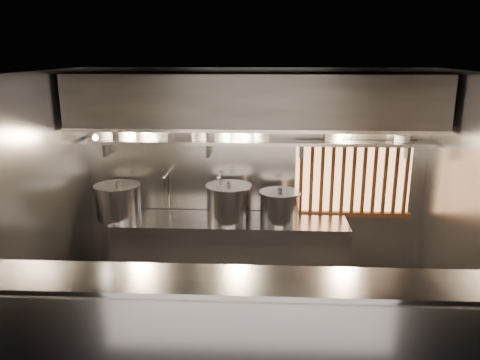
# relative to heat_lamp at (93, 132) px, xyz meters

# --- Properties ---
(floor) EXTENTS (4.50, 4.50, 0.00)m
(floor) POSITION_rel_heat_lamp_xyz_m (1.90, -0.85, -2.07)
(floor) COLOR black
(floor) RESTS_ON ground
(ceiling) EXTENTS (4.50, 4.50, 0.00)m
(ceiling) POSITION_rel_heat_lamp_xyz_m (1.90, -0.85, 0.73)
(ceiling) COLOR black
(ceiling) RESTS_ON wall_back
(wall_back) EXTENTS (4.50, 0.00, 4.50)m
(wall_back) POSITION_rel_heat_lamp_xyz_m (1.90, 0.65, -0.67)
(wall_back) COLOR gray
(wall_back) RESTS_ON floor
(wall_left) EXTENTS (0.00, 3.00, 3.00)m
(wall_left) POSITION_rel_heat_lamp_xyz_m (-0.35, -0.85, -0.67)
(wall_left) COLOR gray
(wall_left) RESTS_ON floor
(wall_right) EXTENTS (0.00, 3.00, 3.00)m
(wall_right) POSITION_rel_heat_lamp_xyz_m (4.15, -0.85, -0.67)
(wall_right) COLOR gray
(wall_right) RESTS_ON floor
(serving_counter) EXTENTS (4.50, 0.56, 1.13)m
(serving_counter) POSITION_rel_heat_lamp_xyz_m (1.90, -1.81, -1.50)
(serving_counter) COLOR gray
(serving_counter) RESTS_ON floor
(cooking_bench) EXTENTS (3.00, 0.70, 0.90)m
(cooking_bench) POSITION_rel_heat_lamp_xyz_m (1.60, 0.28, -1.62)
(cooking_bench) COLOR gray
(cooking_bench) RESTS_ON floor
(bowl_shelf) EXTENTS (4.40, 0.34, 0.04)m
(bowl_shelf) POSITION_rel_heat_lamp_xyz_m (1.90, 0.47, -0.19)
(bowl_shelf) COLOR gray
(bowl_shelf) RESTS_ON wall_back
(exhaust_hood) EXTENTS (4.40, 0.81, 0.65)m
(exhaust_hood) POSITION_rel_heat_lamp_xyz_m (1.90, 0.25, 0.36)
(exhaust_hood) COLOR #2D2D30
(exhaust_hood) RESTS_ON ceiling
(wood_screen) EXTENTS (1.56, 0.09, 1.04)m
(wood_screen) POSITION_rel_heat_lamp_xyz_m (3.20, 0.60, -0.69)
(wood_screen) COLOR #FFB772
(wood_screen) RESTS_ON wall_back
(faucet_left) EXTENTS (0.04, 0.30, 0.50)m
(faucet_left) POSITION_rel_heat_lamp_xyz_m (0.75, 0.52, -0.76)
(faucet_left) COLOR silver
(faucet_left) RESTS_ON wall_back
(faucet_right) EXTENTS (0.04, 0.30, 0.50)m
(faucet_right) POSITION_rel_heat_lamp_xyz_m (1.45, 0.52, -0.76)
(faucet_right) COLOR silver
(faucet_right) RESTS_ON wall_back
(heat_lamp) EXTENTS (0.25, 0.35, 0.20)m
(heat_lamp) POSITION_rel_heat_lamp_xyz_m (0.00, 0.00, 0.00)
(heat_lamp) COLOR gray
(heat_lamp) RESTS_ON exhaust_hood
(pendant_bulb) EXTENTS (0.09, 0.09, 0.19)m
(pendant_bulb) POSITION_rel_heat_lamp_xyz_m (1.80, 0.35, -0.11)
(pendant_bulb) COLOR #2D2D30
(pendant_bulb) RESTS_ON exhaust_hood
(stock_pot_left) EXTENTS (0.64, 0.64, 0.48)m
(stock_pot_left) POSITION_rel_heat_lamp_xyz_m (0.15, 0.29, -0.94)
(stock_pot_left) COLOR gray
(stock_pot_left) RESTS_ON cooking_bench
(stock_pot_mid) EXTENTS (0.61, 0.61, 0.50)m
(stock_pot_mid) POSITION_rel_heat_lamp_xyz_m (1.58, 0.27, -0.93)
(stock_pot_mid) COLOR gray
(stock_pot_mid) RESTS_ON cooking_bench
(stock_pot_right) EXTENTS (0.58, 0.58, 0.44)m
(stock_pot_right) POSITION_rel_heat_lamp_xyz_m (2.23, 0.24, -0.97)
(stock_pot_right) COLOR gray
(stock_pot_right) RESTS_ON cooking_bench
(bowl_stack_0) EXTENTS (0.21, 0.21, 0.17)m
(bowl_stack_0) POSITION_rel_heat_lamp_xyz_m (-0.03, 0.47, -0.08)
(bowl_stack_0) COLOR silver
(bowl_stack_0) RESTS_ON bowl_shelf
(bowl_stack_1) EXTENTS (0.24, 0.24, 0.13)m
(bowl_stack_1) POSITION_rel_heat_lamp_xyz_m (0.27, 0.47, -0.10)
(bowl_stack_1) COLOR silver
(bowl_stack_1) RESTS_ON bowl_shelf
(bowl_stack_2) EXTENTS (0.22, 0.22, 0.09)m
(bowl_stack_2) POSITION_rel_heat_lamp_xyz_m (0.69, 0.47, -0.12)
(bowl_stack_2) COLOR silver
(bowl_stack_2) RESTS_ON bowl_shelf
(bowl_stack_3) EXTENTS (0.20, 0.20, 0.13)m
(bowl_stack_3) POSITION_rel_heat_lamp_xyz_m (1.19, 0.47, -0.10)
(bowl_stack_3) COLOR silver
(bowl_stack_3) RESTS_ON bowl_shelf
(bowl_stack_4) EXTENTS (0.22, 0.22, 0.13)m
(bowl_stack_4) POSITION_rel_heat_lamp_xyz_m (1.49, 0.47, -0.10)
(bowl_stack_4) COLOR silver
(bowl_stack_4) RESTS_ON bowl_shelf
(bowl_stack_5) EXTENTS (0.21, 0.21, 0.17)m
(bowl_stack_5) POSITION_rel_heat_lamp_xyz_m (1.99, 0.47, -0.08)
(bowl_stack_5) COLOR silver
(bowl_stack_5) RESTS_ON bowl_shelf
(bowl_stack_6) EXTENTS (0.23, 0.23, 0.17)m
(bowl_stack_6) POSITION_rel_heat_lamp_xyz_m (2.90, 0.47, -0.08)
(bowl_stack_6) COLOR silver
(bowl_stack_6) RESTS_ON bowl_shelf
(bowl_stack_7) EXTENTS (0.21, 0.21, 0.09)m
(bowl_stack_7) POSITION_rel_heat_lamp_xyz_m (3.75, 0.47, -0.12)
(bowl_stack_7) COLOR silver
(bowl_stack_7) RESTS_ON bowl_shelf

